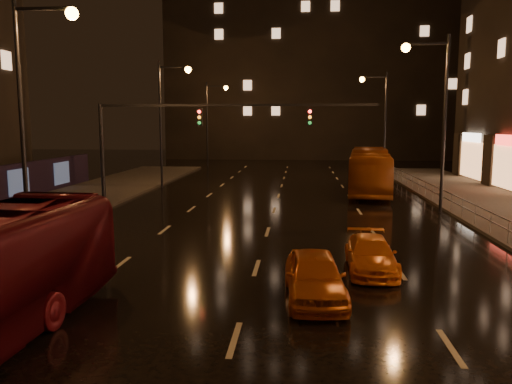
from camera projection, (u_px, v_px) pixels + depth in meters
The scene contains 7 objects.
ground at pixel (272, 216), 27.65m from camera, with size 140.00×140.00×0.00m, color black.
building_distant at pixel (318, 39), 76.19m from camera, with size 44.00×16.00×36.00m, color black.
traffic_signal at pixel (181, 130), 27.45m from camera, with size 15.31×0.32×6.20m.
railing_right at pixel (476, 209), 24.66m from camera, with size 0.05×56.00×1.00m.
bus_curb at pixel (369, 171), 36.97m from camera, with size 2.78×11.86×3.30m, color #8C3C0E.
taxi_near at pixel (315, 276), 14.49m from camera, with size 1.66×4.12×1.40m, color #D36113.
taxi_far at pixel (371, 254), 17.35m from camera, with size 1.63×4.01×1.16m, color orange.
Camera 1 is at (1.51, -7.19, 5.09)m, focal length 35.00 mm.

